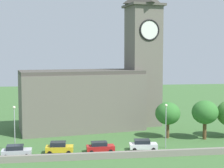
{
  "coord_description": "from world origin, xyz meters",
  "views": [
    {
      "loc": [
        -10.14,
        -52.99,
        15.33
      ],
      "look_at": [
        -1.79,
        7.65,
        10.02
      ],
      "focal_mm": 56.81,
      "sensor_mm": 36.0,
      "label": 1
    }
  ],
  "objects": [
    {
      "name": "tree_riverside_west",
      "position": [
        8.47,
        8.26,
        4.48
      ],
      "size": [
        4.52,
        4.52,
        6.56
      ],
      "color": "brown",
      "rests_on": "ground"
    },
    {
      "name": "car_silver",
      "position": [
        -17.19,
        -0.18,
        0.9
      ],
      "size": [
        4.39,
        2.25,
        1.78
      ],
      "color": "silver",
      "rests_on": "ground"
    },
    {
      "name": "car_yellow",
      "position": [
        -10.91,
        0.8,
        0.92
      ],
      "size": [
        4.28,
        2.43,
        1.83
      ],
      "color": "gold",
      "rests_on": "ground"
    },
    {
      "name": "quay_barrier",
      "position": [
        0.0,
        -2.84,
        0.48
      ],
      "size": [
        55.54,
        0.7,
        0.97
      ],
      "primitive_type": "cube",
      "color": "gray",
      "rests_on": "ground"
    },
    {
      "name": "church",
      "position": [
        -3.11,
        19.11,
        8.28
      ],
      "size": [
        30.42,
        15.49,
        29.0
      ],
      "color": "#666056",
      "rests_on": "ground"
    },
    {
      "name": "car_white",
      "position": [
        2.22,
        0.78,
        0.89
      ],
      "size": [
        4.49,
        2.4,
        1.75
      ],
      "color": "silver",
      "rests_on": "ground"
    },
    {
      "name": "tree_churchyard",
      "position": [
        14.78,
        6.46,
        4.85
      ],
      "size": [
        4.68,
        4.68,
        7.0
      ],
      "color": "brown",
      "rests_on": "ground"
    },
    {
      "name": "ground_plane",
      "position": [
        0.0,
        15.0,
        0.0
      ],
      "size": [
        200.0,
        200.0,
        0.0
      ],
      "primitive_type": "plane",
      "color": "#3D6633"
    },
    {
      "name": "streetlamp_west_mid",
      "position": [
        6.16,
        1.59,
        4.8
      ],
      "size": [
        0.44,
        0.44,
        7.22
      ],
      "color": "#9EA0A5",
      "rests_on": "ground"
    },
    {
      "name": "streetlamp_west_end",
      "position": [
        -17.81,
        3.12,
        4.76
      ],
      "size": [
        0.44,
        0.44,
        7.15
      ],
      "color": "#9EA0A5",
      "rests_on": "ground"
    },
    {
      "name": "car_red",
      "position": [
        -4.62,
        0.63,
        0.85
      ],
      "size": [
        4.37,
        2.12,
        1.67
      ],
      "color": "red",
      "rests_on": "ground"
    }
  ]
}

